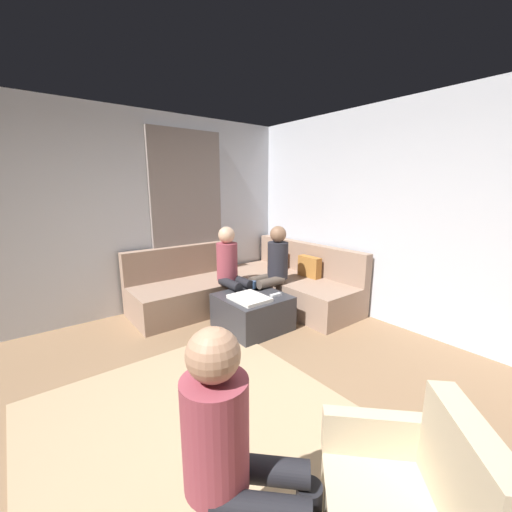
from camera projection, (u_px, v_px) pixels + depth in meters
ground_plane at (211, 475)px, 1.98m from camera, size 6.00×6.00×0.10m
wall_back at (443, 221)px, 3.45m from camera, size 6.00×0.12×2.70m
wall_left at (88, 216)px, 3.94m from camera, size 0.12×6.00×2.70m
curtain_panel at (188, 219)px, 4.67m from camera, size 0.06×1.10×2.50m
area_rug at (209, 440)px, 2.18m from camera, size 2.60×2.20×0.01m
sectional_couch at (250, 287)px, 4.64m from camera, size 2.10×2.55×0.87m
ottoman at (252, 312)px, 3.89m from camera, size 0.76×0.76×0.42m
folded_blanket at (249, 298)px, 3.69m from camera, size 0.44×0.36×0.04m
coffee_mug at (253, 285)px, 4.11m from camera, size 0.08×0.08×0.10m
game_remote at (276, 295)px, 3.83m from camera, size 0.05×0.15×0.02m
person_on_couch_back at (272, 267)px, 4.27m from camera, size 0.30×0.60×1.20m
person_on_couch_side at (231, 268)px, 4.19m from camera, size 0.60×0.30×1.20m
person_on_armchair at (238, 450)px, 1.32m from camera, size 0.55×0.55×1.18m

